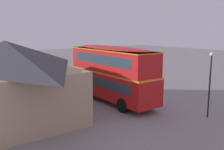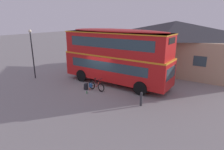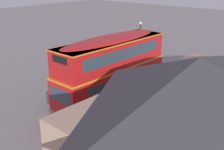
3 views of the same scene
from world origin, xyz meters
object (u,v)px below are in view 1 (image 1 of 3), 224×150
double_decker_bus (112,71)px  water_bottle_green_metal (143,96)px  touring_bicycle (135,94)px  water_bottle_red_squeeze (140,97)px  street_lamp (210,78)px  kerb_bollard (112,84)px  backpack_on_ground (143,96)px

double_decker_bus → water_bottle_green_metal: size_ratio=40.00×
touring_bicycle → water_bottle_green_metal: touring_bicycle is taller
water_bottle_red_squeeze → street_lamp: (-6.59, -0.26, 2.76)m
double_decker_bus → kerb_bollard: 5.23m
backpack_on_ground → touring_bicycle: bearing=22.0°
street_lamp → kerb_bollard: bearing=-0.8°
water_bottle_green_metal → touring_bicycle: bearing=82.2°
street_lamp → backpack_on_ground: bearing=2.2°
water_bottle_red_squeeze → water_bottle_green_metal: bearing=-69.4°
water_bottle_green_metal → water_bottle_red_squeeze: water_bottle_green_metal is taller
touring_bicycle → water_bottle_green_metal: (-0.13, -0.97, -0.26)m
double_decker_bus → water_bottle_red_squeeze: bearing=-110.1°
water_bottle_green_metal → kerb_bollard: (4.42, 0.27, 0.38)m
water_bottle_green_metal → street_lamp: 7.39m
backpack_on_ground → kerb_bollard: kerb_bollard is taller
water_bottle_red_squeeze → kerb_bollard: size_ratio=0.25×
double_decker_bus → street_lamp: (-7.52, -2.81, 0.23)m
touring_bicycle → water_bottle_green_metal: size_ratio=6.92×
touring_bicycle → kerb_bollard: (4.29, -0.70, 0.13)m
water_bottle_green_metal → kerb_bollard: 4.45m
water_bottle_red_squeeze → double_decker_bus: bearing=69.9°
double_decker_bus → kerb_bollard: double_decker_bus is taller
touring_bicycle → water_bottle_green_metal: 1.01m
backpack_on_ground → water_bottle_red_squeeze: size_ratio=2.26×
water_bottle_green_metal → water_bottle_red_squeeze: size_ratio=1.01×
double_decker_bus → water_bottle_red_squeeze: 3.71m
water_bottle_red_squeeze → touring_bicycle: bearing=37.3°
double_decker_bus → water_bottle_red_squeeze: (-0.93, -2.55, -2.53)m
kerb_bollard → touring_bicycle: bearing=170.8°
double_decker_bus → water_bottle_green_metal: 4.15m
street_lamp → kerb_bollard: size_ratio=4.79×
touring_bicycle → water_bottle_green_metal: bearing=-97.8°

